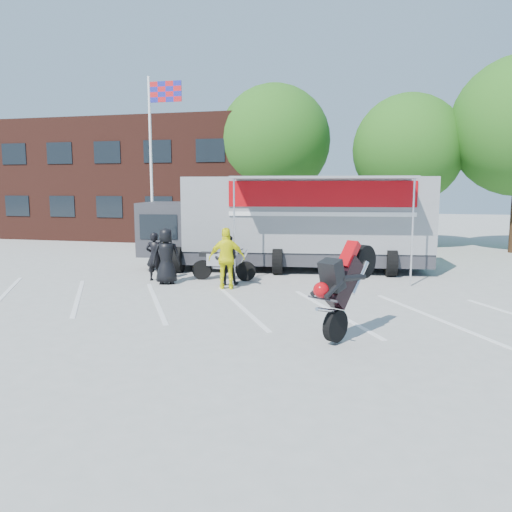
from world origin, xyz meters
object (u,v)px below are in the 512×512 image
at_px(tree_mid, 408,150).
at_px(flagpole, 156,143).
at_px(spectator_leather_a, 166,256).
at_px(spectator_leather_c, 227,260).
at_px(transporter_truck, 293,270).
at_px(spectator_hivis, 227,259).
at_px(parked_motorcycle, 224,280).
at_px(spectator_leather_b, 155,256).
at_px(tree_left, 274,142).
at_px(stunt_bike_rider, 355,336).

bearing_deg(tree_mid, flagpole, -156.03).
relative_size(spectator_leather_a, spectator_leather_c, 1.14).
bearing_deg(transporter_truck, flagpole, 149.26).
height_order(transporter_truck, spectator_hivis, spectator_hivis).
height_order(transporter_truck, spectator_leather_c, transporter_truck).
xyz_separation_m(tree_mid, transporter_truck, (-4.43, -7.93, -4.94)).
bearing_deg(transporter_truck, tree_mid, 53.37).
distance_m(parked_motorcycle, spectator_hivis, 1.72).
height_order(spectator_leather_a, spectator_leather_b, spectator_leather_a).
relative_size(flagpole, spectator_hivis, 4.25).
bearing_deg(tree_left, stunt_bike_rider, -72.84).
distance_m(flagpole, tree_left, 7.37).
height_order(transporter_truck, spectator_leather_a, spectator_leather_a).
bearing_deg(flagpole, tree_mid, 23.97).
relative_size(tree_left, stunt_bike_rider, 3.99).
bearing_deg(spectator_hivis, stunt_bike_rider, 117.45).
bearing_deg(tree_left, spectator_leather_c, -85.37).
bearing_deg(flagpole, spectator_leather_b, -66.34).
height_order(tree_left, spectator_hivis, tree_left).
relative_size(spectator_leather_b, spectator_hivis, 0.86).
xyz_separation_m(stunt_bike_rider, spectator_hivis, (-4.05, 4.07, 0.94)).
bearing_deg(stunt_bike_rider, parked_motorcycle, 160.70).
xyz_separation_m(spectator_leather_a, spectator_hivis, (2.13, -0.33, 0.04)).
relative_size(tree_left, parked_motorcycle, 3.89).
distance_m(parked_motorcycle, stunt_bike_rider, 7.08).
distance_m(parked_motorcycle, spectator_leather_b, 2.43).
height_order(flagpole, tree_left, tree_left).
bearing_deg(spectator_leather_c, spectator_hivis, 91.27).
distance_m(stunt_bike_rider, spectator_leather_c, 6.42).
distance_m(parked_motorcycle, spectator_leather_a, 2.11).
distance_m(tree_mid, spectator_leather_c, 13.42).
bearing_deg(tree_mid, spectator_leather_c, -118.07).
bearing_deg(spectator_leather_b, spectator_leather_c, 173.07).
xyz_separation_m(stunt_bike_rider, spectator_leather_a, (-6.18, 4.39, 0.91)).
distance_m(spectator_leather_a, spectator_hivis, 2.16).
distance_m(transporter_truck, parked_motorcycle, 3.26).
relative_size(parked_motorcycle, spectator_leather_a, 1.23).
xyz_separation_m(spectator_leather_b, spectator_hivis, (2.74, -0.75, 0.13)).
bearing_deg(spectator_leather_c, spectator_leather_a, -5.65).
xyz_separation_m(transporter_truck, stunt_bike_rider, (2.68, -8.07, 0.00)).
bearing_deg(parked_motorcycle, transporter_truck, -37.53).
bearing_deg(spectator_hivis, tree_mid, -133.34).
relative_size(parked_motorcycle, spectator_leather_c, 1.40).
distance_m(tree_left, spectator_leather_b, 13.17).
xyz_separation_m(flagpole, stunt_bike_rider, (9.50, -11.00, -5.05)).
bearing_deg(spectator_leather_b, tree_left, -102.34).
relative_size(tree_mid, spectator_leather_a, 4.24).
distance_m(flagpole, spectator_leather_a, 8.48).
height_order(tree_mid, spectator_leather_c, tree_mid).
height_order(tree_left, spectator_leather_c, tree_left).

